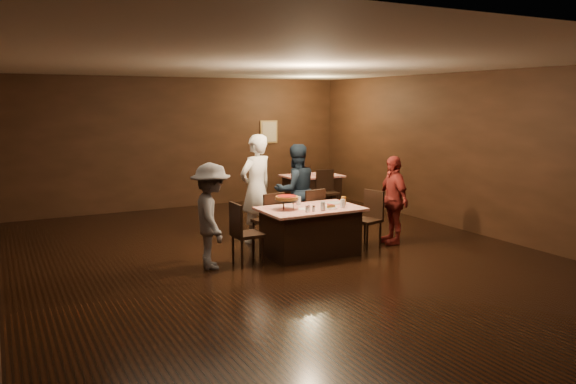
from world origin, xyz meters
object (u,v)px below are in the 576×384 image
Objects in this scene: main_table at (310,231)px; chair_back_far at (299,184)px; diner_red_shirt at (393,200)px; glass_front_right at (343,203)px; chair_far_left at (268,220)px; diner_navy_hoodie at (296,190)px; chair_end_left at (248,233)px; diner_white_jacket at (256,188)px; glass_front_left at (323,206)px; chair_end_right at (366,219)px; chair_back_near at (328,192)px; plate_empty at (334,203)px; glass_amber at (344,201)px; glass_back at (299,201)px; back_table at (312,192)px; diner_grey_knit at (211,216)px; pizza_stand at (287,198)px; chair_far_right at (309,215)px.

chair_back_far is (2.05, 4.07, 0.09)m from main_table.
diner_red_shirt reaches higher than glass_front_right.
diner_navy_hoodie reaches higher than chair_far_left.
diner_white_jacket is at bearing -31.25° from chair_end_left.
glass_front_left is at bearing -80.54° from main_table.
chair_end_right is 1.00× the size of chair_back_far.
main_table is at bearing -116.23° from chair_back_near.
glass_amber is at bearing -75.96° from plate_empty.
glass_front_right is 1.00× the size of glass_back.
main_table and back_table have the same top height.
glass_amber is at bearing -106.95° from chair_back_near.
chair_end_right is 2.77m from diner_grey_knit.
chair_far_left is 0.85m from pizza_stand.
diner_navy_hoodie is 1.10× the size of diner_red_shirt.
chair_back_near is 3.04m from plate_empty.
diner_navy_hoodie is at bearing 71.56° from main_table.
diner_red_shirt is at bearing -79.82° from diner_grey_knit.
diner_grey_knit reaches higher than chair_end_left.
chair_far_left is 6.79× the size of glass_back.
diner_white_jacket is at bearing 90.11° from pizza_stand.
chair_end_left is at bearing -132.27° from back_table.
back_table is at bearing 100.32° from chair_back_near.
diner_red_shirt reaches higher than chair_end_left.
diner_red_shirt is (1.24, -0.77, 0.29)m from chair_far_right.
diner_navy_hoodie is 1.32m from glass_amber.
chair_end_left is at bearing 165.38° from glass_front_left.
diner_navy_hoodie is at bearing -51.49° from chair_end_left.
chair_back_near is 0.56× the size of diner_navy_hoodie.
glass_front_left is at bearing -155.56° from glass_amber.
chair_end_left is at bearing 59.77° from chair_back_far.
chair_far_left is at bearing -100.62° from diner_red_shirt.
plate_empty is 0.42m from glass_front_right.
chair_far_right is at bearing 170.68° from chair_far_left.
chair_end_right is 2.50× the size of pizza_stand.
chair_back_near is at bearing -149.86° from chair_far_left.
glass_front_right is (-0.65, -0.25, 0.37)m from chair_end_right.
diner_white_jacket is 1.15m from pizza_stand.
plate_empty is at bearing 100.12° from diner_navy_hoodie.
chair_end_right reaches higher than plate_empty.
chair_end_right is at bearing 121.91° from diner_white_jacket.
chair_back_near is 3.44m from glass_front_right.
chair_end_left is at bearing 178.32° from glass_amber.
chair_end_left is 3.80× the size of plate_empty.
back_table is at bearing -36.01° from diner_grey_knit.
diner_grey_knit reaches higher than chair_far_right.
chair_end_right and chair_back_far have the same top height.
chair_end_left is 6.79× the size of glass_back.
chair_far_right is 1.16m from pizza_stand.
pizza_stand is at bearing 59.17° from diner_navy_hoodie.
diner_red_shirt reaches higher than plate_empty.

